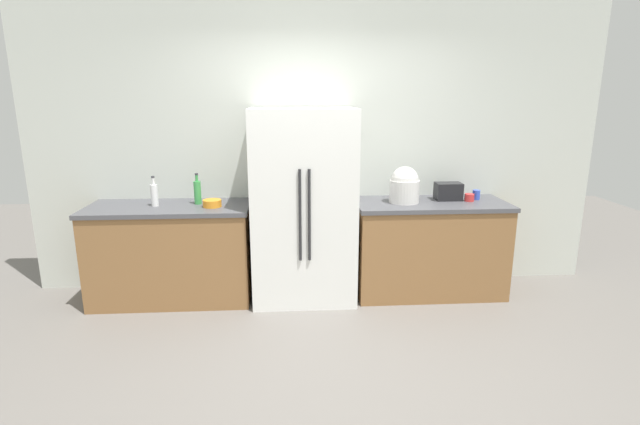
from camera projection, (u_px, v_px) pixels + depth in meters
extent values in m
plane|color=slate|center=(333.00, 367.00, 3.42)|extent=(11.19, 11.19, 0.00)
cube|color=silver|center=(318.00, 137.00, 4.68)|extent=(5.59, 0.10, 3.00)
cube|color=olive|center=(172.00, 255.00, 4.48)|extent=(1.45, 0.63, 0.87)
cube|color=#4C4C51|center=(168.00, 208.00, 4.37)|extent=(1.48, 0.66, 0.04)
cube|color=olive|center=(429.00, 249.00, 4.64)|extent=(1.41, 0.63, 0.87)
cube|color=#4C4C51|center=(431.00, 204.00, 4.53)|extent=(1.44, 0.66, 0.04)
cube|color=white|center=(303.00, 206.00, 4.42)|extent=(0.95, 0.67, 1.79)
cylinder|color=#262628|center=(300.00, 216.00, 4.08)|extent=(0.02, 0.02, 0.81)
cylinder|color=#262628|center=(309.00, 216.00, 4.08)|extent=(0.02, 0.02, 0.81)
cube|color=black|center=(448.00, 191.00, 4.60)|extent=(0.25, 0.16, 0.17)
cylinder|color=silver|center=(404.00, 191.00, 4.48)|extent=(0.28, 0.28, 0.21)
sphere|color=silver|center=(405.00, 180.00, 4.46)|extent=(0.26, 0.26, 0.26)
cylinder|color=white|center=(154.00, 195.00, 4.34)|extent=(0.06, 0.06, 0.20)
cylinder|color=white|center=(153.00, 181.00, 4.31)|extent=(0.03, 0.03, 0.06)
cylinder|color=#333338|center=(153.00, 177.00, 4.30)|extent=(0.03, 0.03, 0.02)
cylinder|color=green|center=(198.00, 193.00, 4.42)|extent=(0.07, 0.07, 0.21)
cylinder|color=green|center=(197.00, 178.00, 4.39)|extent=(0.03, 0.03, 0.06)
cylinder|color=#333338|center=(196.00, 174.00, 4.38)|extent=(0.03, 0.03, 0.02)
cylinder|color=blue|center=(476.00, 195.00, 4.63)|extent=(0.07, 0.07, 0.09)
cylinder|color=red|center=(469.00, 198.00, 4.55)|extent=(0.09, 0.09, 0.07)
cylinder|color=orange|center=(212.00, 203.00, 4.32)|extent=(0.17, 0.17, 0.07)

